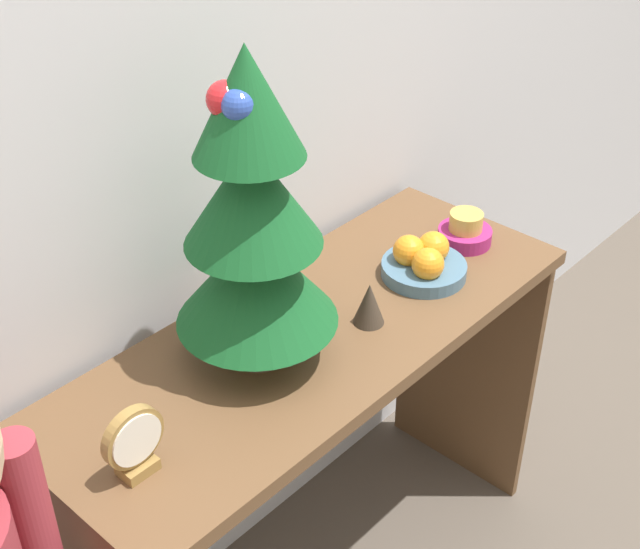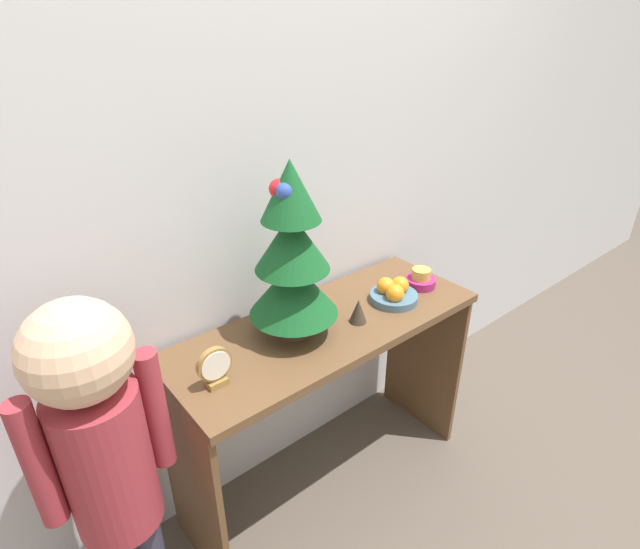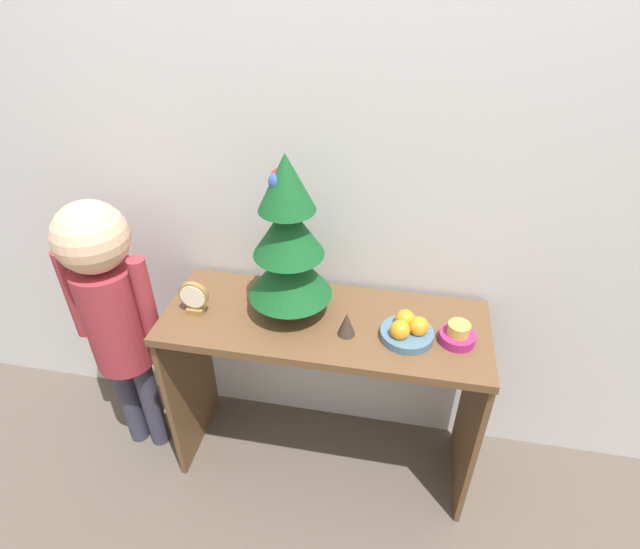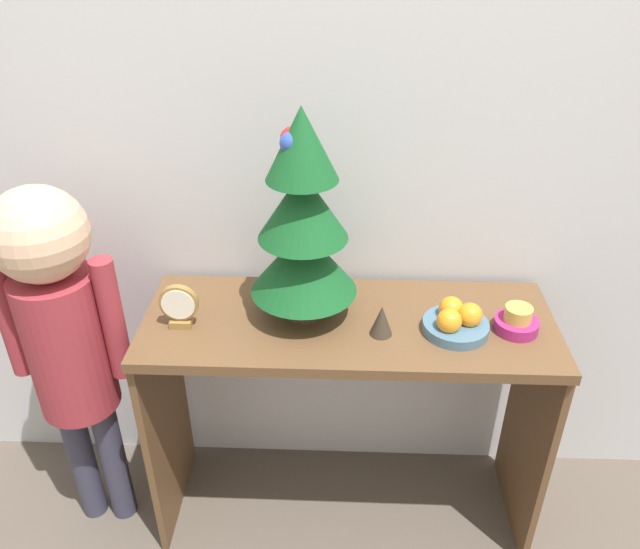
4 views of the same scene
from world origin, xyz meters
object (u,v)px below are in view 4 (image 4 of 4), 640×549
(figurine, at_px, (381,320))
(child_figure, at_px, (62,325))
(fruit_bowl, at_px, (456,321))
(singing_bowl, at_px, (517,321))
(mini_tree, at_px, (303,222))
(desk_clock, at_px, (179,306))

(figurine, xyz_separation_m, child_figure, (-0.85, 0.01, -0.04))
(fruit_bowl, relative_size, figurine, 2.02)
(fruit_bowl, height_order, singing_bowl, fruit_bowl)
(mini_tree, relative_size, child_figure, 0.50)
(child_figure, bearing_deg, fruit_bowl, 0.63)
(desk_clock, bearing_deg, mini_tree, 11.83)
(mini_tree, distance_m, child_figure, 0.71)
(singing_bowl, bearing_deg, child_figure, -179.01)
(child_figure, bearing_deg, mini_tree, 6.63)
(singing_bowl, height_order, desk_clock, desk_clock)
(figurine, bearing_deg, singing_bowl, 4.80)
(desk_clock, distance_m, child_figure, 0.33)
(mini_tree, xyz_separation_m, child_figure, (-0.64, -0.07, -0.28))
(fruit_bowl, distance_m, singing_bowl, 0.16)
(singing_bowl, distance_m, desk_clock, 0.88)
(mini_tree, xyz_separation_m, desk_clock, (-0.32, -0.07, -0.22))
(mini_tree, distance_m, singing_bowl, 0.62)
(fruit_bowl, xyz_separation_m, singing_bowl, (0.16, 0.01, -0.00))
(fruit_bowl, height_order, desk_clock, desk_clock)
(fruit_bowl, bearing_deg, child_figure, -179.37)
(mini_tree, bearing_deg, fruit_bowl, -9.00)
(singing_bowl, xyz_separation_m, child_figure, (-1.20, -0.02, -0.03))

